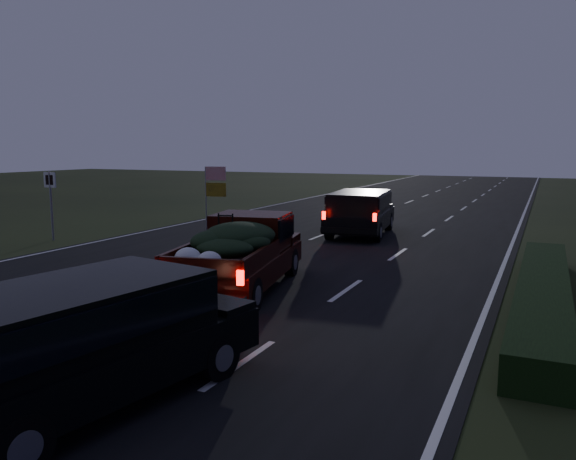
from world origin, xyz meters
The scene contains 7 objects.
ground centered at (0.00, 0.00, 0.00)m, with size 120.00×120.00×0.00m, color black.
road_asphalt centered at (0.00, 0.00, 0.01)m, with size 14.00×120.00×0.02m, color black.
hedge_row centered at (7.80, 3.00, 0.30)m, with size 1.00×10.00×0.60m, color black.
route_sign centered at (-8.50, 5.00, 1.66)m, with size 0.55×0.08×2.50m.
pickup_truck centered at (1.25, 1.66, 0.97)m, with size 2.79×5.21×2.59m.
lead_suv centered at (1.29, 10.85, 1.04)m, with size 2.59×4.98×1.37m.
rear_suv centered at (2.45, -4.58, 1.01)m, with size 2.71×4.91×1.33m.
Camera 1 is at (7.75, -9.71, 3.33)m, focal length 35.00 mm.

